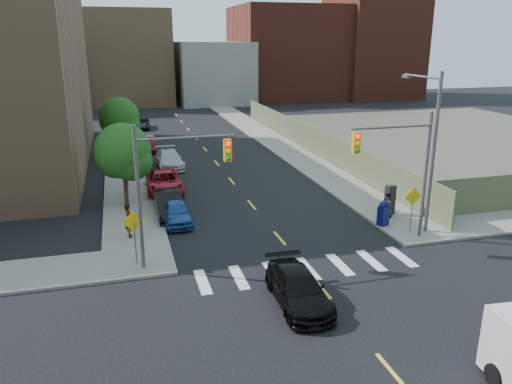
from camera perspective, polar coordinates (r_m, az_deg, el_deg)
ground at (r=21.15m, az=9.66°, el=-13.25°), size 160.00×160.00×0.00m
sidewalk_nw at (r=58.84m, az=-14.97°, el=6.28°), size 3.50×73.00×0.15m
sidewalk_ne at (r=60.94m, az=-0.16°, el=7.22°), size 3.50×73.00×0.15m
fence_north at (r=48.70m, az=6.19°, el=5.99°), size 0.12×44.00×2.50m
gravel_lot at (r=59.74m, az=22.16°, el=5.71°), size 36.00×42.00×0.06m
bg_bldg_west at (r=87.61m, az=-25.23°, el=12.59°), size 14.00×18.00×12.00m
bg_bldg_midwest at (r=88.46m, az=-14.60°, el=14.64°), size 14.00×16.00×15.00m
bg_bldg_center at (r=88.05m, az=-5.05°, el=13.47°), size 12.00×16.00×10.00m
bg_bldg_east at (r=93.41m, az=3.45°, el=15.56°), size 18.00×18.00×16.00m
bg_bldg_fareast at (r=97.94m, az=13.11°, el=15.82°), size 14.00×16.00×18.00m
smokestack at (r=99.93m, az=15.44°, el=18.55°), size 1.80×1.80×28.00m
signal_nw at (r=23.30m, az=-9.68°, el=1.76°), size 4.59×0.30×7.00m
signal_ne at (r=27.15m, az=16.32°, el=3.51°), size 4.59×0.30×7.00m
streetlight_ne at (r=28.94m, az=19.28°, el=5.46°), size 0.25×3.70×9.00m
warn_sign_nw at (r=24.46m, az=-13.75°, el=-4.00°), size 1.06×0.06×2.83m
warn_sign_ne at (r=28.86m, az=17.45°, el=-1.03°), size 1.06×0.06×2.83m
warn_sign_midwest at (r=37.39m, az=-14.60°, el=3.28°), size 1.06×0.06×2.83m
tree_west_near at (r=33.21m, az=-14.96°, el=4.17°), size 3.66×3.64×5.52m
tree_west_far at (r=47.96m, az=-15.33°, el=8.02°), size 3.66×3.64×5.52m
parked_car_blue at (r=30.20m, az=-9.10°, el=-2.26°), size 1.63×4.02×1.37m
parked_car_black at (r=31.47m, az=-9.93°, el=-1.32°), size 1.71×4.74×1.56m
parked_car_red at (r=36.42m, az=-10.45°, el=1.16°), size 2.59×5.44×1.50m
parked_car_silver at (r=43.25m, az=-9.90°, el=3.73°), size 2.29×5.23×1.50m
parked_car_white at (r=52.59m, az=-12.06°, el=5.84°), size 1.44×3.58×1.22m
parked_car_maroon at (r=50.12m, az=-11.90°, el=5.33°), size 1.59×3.95×1.28m
parked_car_grey at (r=63.00m, az=-13.03°, el=7.63°), size 2.38×4.70×1.27m
black_sedan at (r=21.13m, az=4.84°, el=-10.92°), size 2.08×4.84×1.39m
mailbox at (r=29.96m, az=14.37°, el=-2.39°), size 0.73×0.65×1.48m
payphone at (r=31.86m, az=15.05°, el=-0.86°), size 0.63×0.55×1.85m
pedestrian_west at (r=28.11m, az=-14.30°, el=-3.18°), size 0.52×0.73×1.90m
pedestrian_east at (r=31.12m, az=14.72°, el=-1.53°), size 0.92×0.81×1.59m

